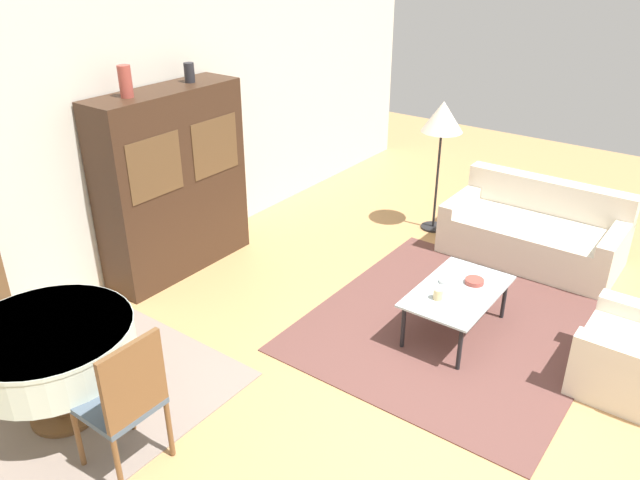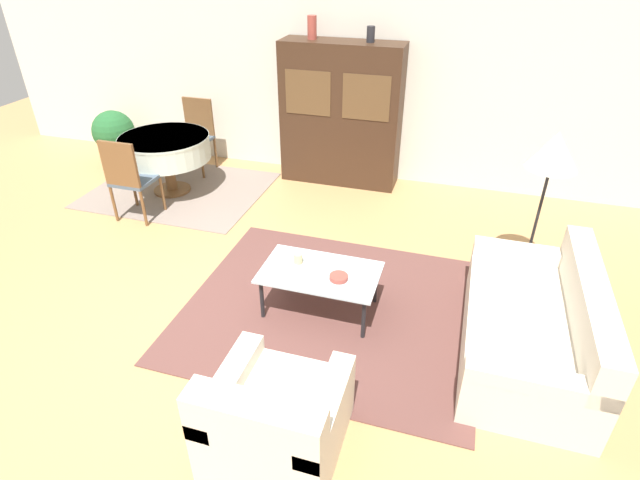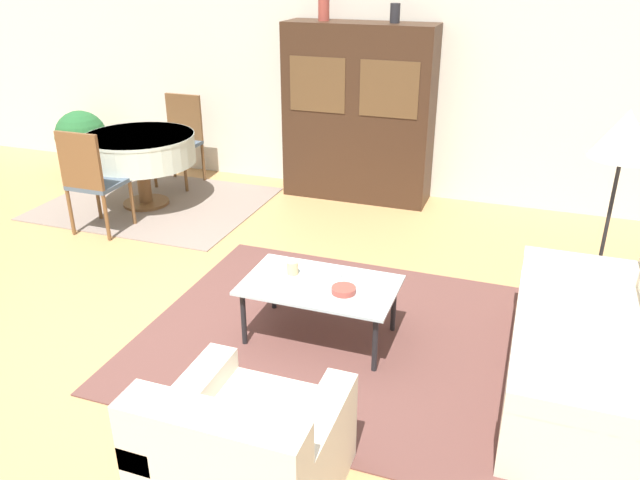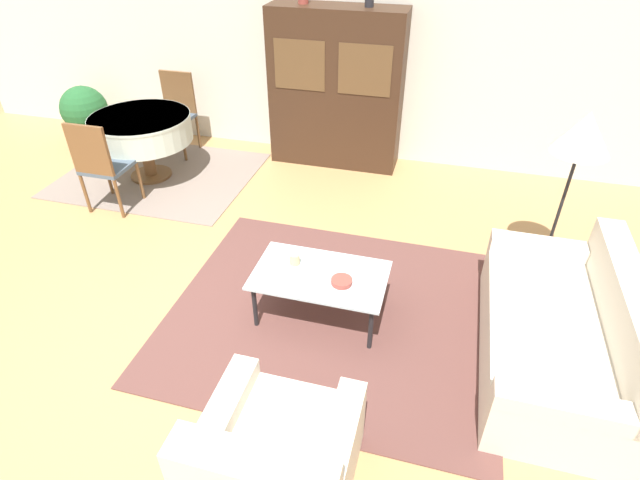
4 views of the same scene
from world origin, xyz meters
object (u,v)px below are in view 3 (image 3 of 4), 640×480
object	(u,v)px
dining_chair_near	(91,177)
bowl_small	(334,274)
potted_plant	(81,138)
floor_lamp	(625,140)
display_cabinet	(358,114)
bowl	(344,290)
coffee_table	(320,289)
couch	(604,358)
dining_table	(140,150)
dining_chair_far	(181,135)
vase_tall	(324,6)
vase_short	(395,13)
cup	(293,268)
armchair	(245,456)

from	to	relation	value
dining_chair_near	bowl_small	bearing A→B (deg)	-17.85
dining_chair_near	potted_plant	xyz separation A→B (m)	(-1.38, 1.55, -0.15)
dining_chair_near	potted_plant	bearing A→B (deg)	131.67
floor_lamp	bowl_small	xyz separation A→B (m)	(-1.75, -0.99, -0.85)
floor_lamp	display_cabinet	bearing A→B (deg)	144.55
bowl	coffee_table	bearing A→B (deg)	161.42
couch	dining_table	distance (m)	4.79
dining_chair_far	vase_tall	world-z (taller)	vase_tall
bowl_small	dining_chair_far	bearing A→B (deg)	137.49
dining_table	bowl_small	size ratio (longest dim) A/B	10.04
vase_short	dining_chair_near	bearing A→B (deg)	-142.72
bowl	bowl_small	bearing A→B (deg)	123.88
bowl_small	vase_short	xyz separation A→B (m)	(-0.28, 2.68, 1.49)
bowl_small	vase_short	distance (m)	3.08
potted_plant	couch	bearing A→B (deg)	-24.10
dining_chair_near	floor_lamp	xyz separation A→B (m)	(4.42, 0.13, 0.72)
cup	potted_plant	size ratio (longest dim) A/B	0.12
display_cabinet	cup	xyz separation A→B (m)	(0.34, -2.74, -0.45)
dining_chair_near	cup	bearing A→B (deg)	-21.10
dining_table	display_cabinet	bearing A→B (deg)	26.61
cup	display_cabinet	bearing A→B (deg)	97.13
dining_chair_near	vase_tall	size ratio (longest dim) A/B	3.66
floor_lamp	vase_short	xyz separation A→B (m)	(-2.03, 1.69, 0.64)
coffee_table	vase_tall	bearing A→B (deg)	108.84
cup	vase_short	xyz separation A→B (m)	(0.00, 2.74, 1.46)
display_cabinet	bowl_small	distance (m)	2.79
armchair	dining_chair_far	bearing A→B (deg)	124.24
cup	bowl	distance (m)	0.44
couch	potted_plant	distance (m)	6.34
couch	dining_table	size ratio (longest dim) A/B	1.54
dining_table	potted_plant	world-z (taller)	dining_table
coffee_table	vase_tall	distance (m)	3.37
dining_table	bowl	size ratio (longest dim) A/B	7.03
floor_lamp	dining_chair_far	bearing A→B (deg)	161.73
floor_lamp	vase_tall	xyz separation A→B (m)	(-2.77, 1.69, 0.68)
dining_chair_near	coffee_table	bearing A→B (deg)	-20.86
dining_table	vase_short	size ratio (longest dim) A/B	6.18
armchair	display_cabinet	size ratio (longest dim) A/B	0.46
coffee_table	vase_short	bearing A→B (deg)	94.61
cup	bowl	bearing A→B (deg)	-18.40
dining_table	couch	bearing A→B (deg)	-22.59
couch	bowl	distance (m)	1.62
dining_chair_far	bowl	world-z (taller)	dining_chair_far
dining_chair_near	cup	xyz separation A→B (m)	(2.39, -0.92, -0.10)
armchair	vase_tall	size ratio (longest dim) A/B	3.06
dining_chair_near	floor_lamp	world-z (taller)	floor_lamp
armchair	dining_table	size ratio (longest dim) A/B	0.74
couch	bowl_small	bearing A→B (deg)	84.02
display_cabinet	bowl	bearing A→B (deg)	-75.27
dining_chair_near	bowl_small	xyz separation A→B (m)	(2.67, -0.86, -0.13)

